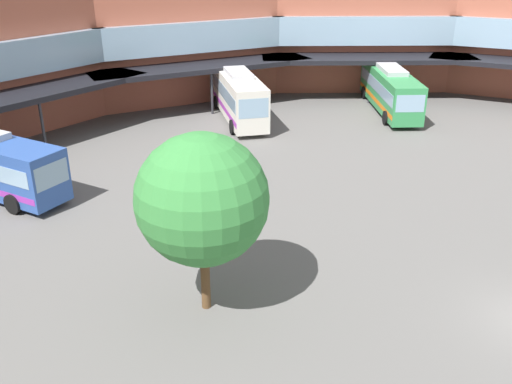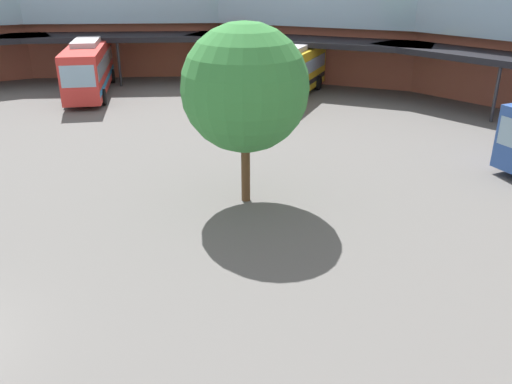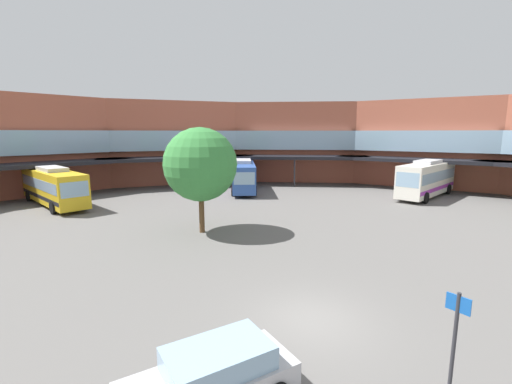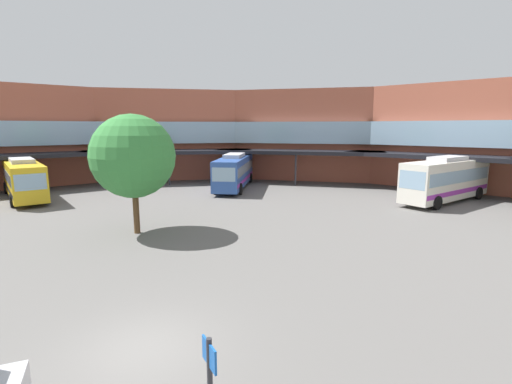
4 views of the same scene
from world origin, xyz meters
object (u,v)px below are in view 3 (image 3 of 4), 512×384
at_px(plaza_tree, 200,165).
at_px(stop_sign_post, 455,333).
at_px(bus_0, 53,186).
at_px(bus_4, 427,178).
at_px(bus_1, 244,175).
at_px(parked_car, 212,378).

height_order(plaza_tree, stop_sign_post, plaza_tree).
height_order(bus_0, bus_4, bus_4).
bearing_deg(bus_0, plaza_tree, 14.00).
bearing_deg(stop_sign_post, plaza_tree, 113.13).
height_order(bus_0, plaza_tree, plaza_tree).
relative_size(bus_0, plaza_tree, 1.47).
relative_size(bus_1, plaza_tree, 1.67).
bearing_deg(parked_car, bus_4, -155.09).
bearing_deg(plaza_tree, bus_1, 74.99).
height_order(parked_car, plaza_tree, plaza_tree).
distance_m(bus_0, parked_car, 30.07).
distance_m(bus_0, bus_4, 37.34).
distance_m(bus_4, parked_car, 34.28).
bearing_deg(plaza_tree, parked_car, -88.04).
bearing_deg(bus_4, plaza_tree, -14.48).
height_order(bus_1, bus_4, bus_4).
xyz_separation_m(bus_0, parked_car, (14.48, -26.34, -1.11)).
relative_size(plaza_tree, stop_sign_post, 2.54).
distance_m(plaza_tree, stop_sign_post, 17.53).
bearing_deg(bus_1, bus_4, 74.10).
height_order(bus_4, stop_sign_post, bus_4).
xyz_separation_m(parked_car, plaza_tree, (-0.53, 15.47, 3.94)).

